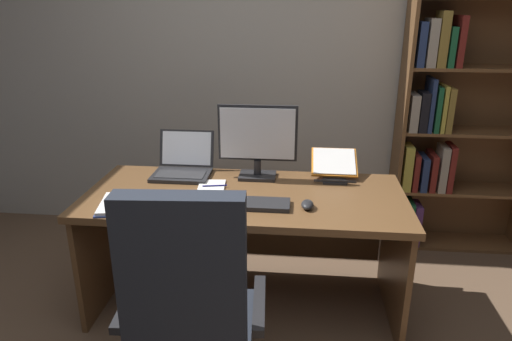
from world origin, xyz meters
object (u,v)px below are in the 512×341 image
(desk, at_px, (247,218))
(office_chair, at_px, (191,326))
(open_binder, at_px, (140,203))
(laptop, at_px, (183,166))
(bookshelf, at_px, (454,104))
(reading_stand_with_book, at_px, (334,165))
(notepad, at_px, (211,187))
(monitor, at_px, (258,142))
(computer_mouse, at_px, (307,205))
(keyboard, at_px, (250,204))
(pen, at_px, (215,186))

(desk, xyz_separation_m, office_chair, (-0.13, -0.89, -0.07))
(open_binder, bearing_deg, laptop, 66.24)
(laptop, xyz_separation_m, open_binder, (-0.11, -0.48, -0.04))
(office_chair, bearing_deg, bookshelf, 45.34)
(desk, bearing_deg, reading_stand_with_book, 26.11)
(desk, relative_size, reading_stand_with_book, 6.31)
(bookshelf, xyz_separation_m, open_binder, (-1.87, -1.11, -0.33))
(desk, bearing_deg, bookshelf, 31.49)
(laptop, distance_m, open_binder, 0.50)
(bookshelf, xyz_separation_m, reading_stand_with_book, (-0.83, -0.57, -0.27))
(notepad, bearing_deg, desk, 3.95)
(monitor, xyz_separation_m, reading_stand_with_book, (0.46, 0.06, -0.15))
(desk, bearing_deg, notepad, -176.05)
(bookshelf, distance_m, monitor, 1.45)
(desk, distance_m, notepad, 0.28)
(monitor, xyz_separation_m, computer_mouse, (0.30, -0.42, -0.20))
(desk, distance_m, laptop, 0.52)
(laptop, bearing_deg, monitor, -1.05)
(office_chair, bearing_deg, keyboard, 71.14)
(desk, bearing_deg, monitor, 75.84)
(desk, height_order, office_chair, office_chair)
(office_chair, bearing_deg, monitor, 76.87)
(notepad, xyz_separation_m, pen, (0.02, 0.00, 0.01))
(open_binder, height_order, pen, open_binder)
(keyboard, xyz_separation_m, notepad, (-0.25, 0.23, -0.01))
(laptop, xyz_separation_m, reading_stand_with_book, (0.92, 0.06, 0.02))
(keyboard, relative_size, notepad, 2.00)
(keyboard, height_order, pen, keyboard)
(open_binder, distance_m, pen, 0.44)
(keyboard, distance_m, pen, 0.32)
(reading_stand_with_book, distance_m, pen, 0.74)
(open_binder, bearing_deg, desk, 18.03)
(open_binder, relative_size, pen, 3.27)
(bookshelf, distance_m, open_binder, 2.20)
(laptop, distance_m, notepad, 0.30)
(reading_stand_with_book, bearing_deg, computer_mouse, -108.35)
(bookshelf, height_order, computer_mouse, bookshelf)
(keyboard, relative_size, open_binder, 0.92)
(computer_mouse, distance_m, notepad, 0.59)
(bookshelf, xyz_separation_m, office_chair, (-1.47, -1.71, -0.60))
(bookshelf, distance_m, office_chair, 2.33)
(desk, xyz_separation_m, bookshelf, (1.34, 0.82, 0.54))
(bookshelf, height_order, reading_stand_with_book, bookshelf)
(monitor, xyz_separation_m, keyboard, (0.00, -0.42, -0.21))
(keyboard, bearing_deg, desk, 101.00)
(office_chair, height_order, pen, office_chair)
(open_binder, xyz_separation_m, notepad, (0.33, 0.28, -0.01))
(monitor, bearing_deg, reading_stand_with_book, 7.97)
(office_chair, xyz_separation_m, reading_stand_with_book, (0.63, 1.14, 0.33))
(bookshelf, xyz_separation_m, keyboard, (-1.30, -1.06, -0.33))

